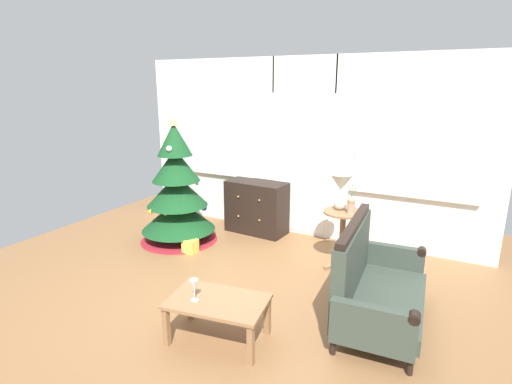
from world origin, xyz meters
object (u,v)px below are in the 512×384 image
Objects in this scene: christmas_tree at (177,196)px; settee_sofa at (372,283)px; table_lamp at (341,187)px; coffee_table at (218,306)px; dresser_cabinet at (257,207)px; wine_glass at (194,285)px; gift_box at (190,246)px; side_table at (343,227)px; flower_vase at (351,204)px.

christmas_tree is 1.21× the size of settee_sofa.
coffee_table is at bearing -103.10° from table_lamp.
wine_glass is (0.76, -2.61, 0.14)m from dresser_cabinet.
christmas_tree is at bearing -172.40° from table_lamp.
dresser_cabinet is 1.21m from gift_box.
coffee_table is at bearing -69.62° from dresser_cabinet.
wine_glass is at bearing -48.45° from christmas_tree.
dresser_cabinet is 1.02× the size of coffee_table.
coffee_table is at bearing -46.27° from gift_box.
dresser_cabinet is at bearing 142.09° from settee_sofa.
side_table is at bearing 71.35° from wine_glass.
gift_box is at bearing -166.34° from flower_vase.
side_table is (1.46, -0.55, 0.11)m from dresser_cabinet.
wine_glass is at bearing -141.09° from settee_sofa.
coffee_table is 4.66× the size of wine_glass.
dresser_cabinet is at bearing 159.48° from side_table.
christmas_tree reaches higher than coffee_table.
flower_vase is (1.56, -0.61, 0.43)m from dresser_cabinet.
gift_box is (-2.46, 0.49, -0.29)m from settee_sofa.
dresser_cabinet is at bearing 68.59° from gift_box.
coffee_table is 5.15× the size of gift_box.
gift_box is (-1.19, 1.52, -0.44)m from wine_glass.
dresser_cabinet reaches higher than side_table.
dresser_cabinet is 2.10× the size of table_lamp.
christmas_tree is 9.01× the size of wine_glass.
table_lamp is (1.40, -0.51, 0.59)m from dresser_cabinet.
gift_box is (-1.36, 1.42, -0.24)m from coffee_table.
table_lamp reaches higher than flower_vase.
dresser_cabinet reaches higher than wine_glass.
settee_sofa is 7.46× the size of wine_glass.
table_lamp reaches higher than dresser_cabinet.
dresser_cabinet is at bearing 160.11° from table_lamp.
table_lamp is at bearing 146.31° from side_table.
christmas_tree is at bearing -136.07° from dresser_cabinet.
side_table is at bearing 6.42° from christmas_tree.
flower_vase is at bearing -30.96° from side_table.
wine_glass is at bearing -73.68° from dresser_cabinet.
wine_glass is (-1.27, -1.03, 0.15)m from settee_sofa.
table_lamp is at bearing 17.69° from gift_box.
dresser_cabinet is 2.72m from wine_glass.
flower_vase is (2.40, 0.20, 0.17)m from christmas_tree.
christmas_tree reaches higher than gift_box.
wine_glass is (-0.70, -2.06, 0.03)m from side_table.
settee_sofa reaches higher than gift_box.
gift_box is at bearing -162.31° from table_lamp.
wine_glass is at bearing -150.18° from coffee_table.
table_lamp is at bearing 120.47° from settee_sofa.
settee_sofa is at bearing -59.53° from table_lamp.
table_lamp is 0.25m from flower_vase.
dresser_cabinet reaches higher than coffee_table.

